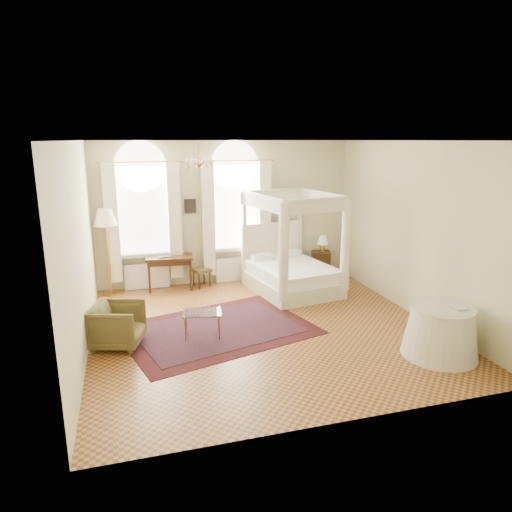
{
  "coord_description": "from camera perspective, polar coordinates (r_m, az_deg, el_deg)",
  "views": [
    {
      "loc": [
        -2.26,
        -7.37,
        3.31
      ],
      "look_at": [
        -0.03,
        0.4,
        1.25
      ],
      "focal_mm": 32.0,
      "sensor_mm": 36.0,
      "label": 1
    }
  ],
  "objects": [
    {
      "name": "nightstand",
      "position": [
        11.46,
        8.08,
        -0.99
      ],
      "size": [
        0.54,
        0.51,
        0.63
      ],
      "primitive_type": "cube",
      "rotation": [
        0.0,
        0.0,
        -0.32
      ],
      "color": "#3D2510",
      "rests_on": "ground"
    },
    {
      "name": "coffee_table",
      "position": [
        7.95,
        -6.76,
        -7.24
      ],
      "size": [
        0.72,
        0.56,
        0.45
      ],
      "color": "silver",
      "rests_on": "ground"
    },
    {
      "name": "laptop",
      "position": [
        10.38,
        -11.18,
        -0.01
      ],
      "size": [
        0.38,
        0.26,
        0.03
      ],
      "primitive_type": "imported",
      "rotation": [
        0.0,
        0.0,
        3.23
      ],
      "color": "black",
      "rests_on": "writing_desk"
    },
    {
      "name": "book",
      "position": [
        7.67,
        23.36,
        -5.95
      ],
      "size": [
        0.22,
        0.27,
        0.02
      ],
      "primitive_type": "imported",
      "rotation": [
        0.0,
        0.0,
        -0.12
      ],
      "color": "black",
      "rests_on": "side_table"
    },
    {
      "name": "window_right",
      "position": [
        10.69,
        -2.49,
        4.49
      ],
      "size": [
        1.62,
        0.27,
        3.29
      ],
      "color": "white",
      "rests_on": "room_walls"
    },
    {
      "name": "writing_desk",
      "position": [
        10.45,
        -10.72,
        -0.61
      ],
      "size": [
        1.09,
        0.65,
        0.78
      ],
      "color": "#3D2510",
      "rests_on": "ground"
    },
    {
      "name": "ground",
      "position": [
        8.39,
        0.96,
        -8.92
      ],
      "size": [
        6.0,
        6.0,
        0.0
      ],
      "primitive_type": "plane",
      "color": "#A66430",
      "rests_on": "ground"
    },
    {
      "name": "chandelier",
      "position": [
        8.69,
        -7.14,
        11.54
      ],
      "size": [
        0.51,
        0.45,
        0.5
      ],
      "color": "#B8883D",
      "rests_on": "room_walls"
    },
    {
      "name": "floor_lamp",
      "position": [
        10.22,
        -18.31,
        4.09
      ],
      "size": [
        0.49,
        0.49,
        1.9
      ],
      "color": "#B8883D",
      "rests_on": "ground"
    },
    {
      "name": "window_left",
      "position": [
        10.41,
        -13.82,
        3.82
      ],
      "size": [
        1.62,
        0.27,
        3.29
      ],
      "color": "white",
      "rests_on": "room_walls"
    },
    {
      "name": "nightstand_lamp",
      "position": [
        11.39,
        8.34,
        1.87
      ],
      "size": [
        0.27,
        0.27,
        0.39
      ],
      "color": "#B8883D",
      "rests_on": "nightstand"
    },
    {
      "name": "wall_pictures",
      "position": [
        10.7,
        -3.23,
        6.67
      ],
      "size": [
        2.54,
        0.03,
        0.39
      ],
      "color": "black",
      "rests_on": "room_walls"
    },
    {
      "name": "side_table",
      "position": [
        7.8,
        22.08,
        -8.77
      ],
      "size": [
        1.17,
        1.17,
        0.8
      ],
      "color": "beige",
      "rests_on": "ground"
    },
    {
      "name": "room_walls",
      "position": [
        7.82,
        1.02,
        4.52
      ],
      "size": [
        6.0,
        6.0,
        6.0
      ],
      "color": "beige",
      "rests_on": "ground"
    },
    {
      "name": "canopy_bed",
      "position": [
        10.2,
        4.55,
        -1.71
      ],
      "size": [
        1.97,
        2.28,
        2.2
      ],
      "color": "beige",
      "rests_on": "ground"
    },
    {
      "name": "armchair",
      "position": [
        7.9,
        -16.9,
        -8.28
      ],
      "size": [
        0.98,
        0.97,
        0.72
      ],
      "primitive_type": "imported",
      "rotation": [
        0.0,
        0.0,
        1.27
      ],
      "color": "#4E4321",
      "rests_on": "ground"
    },
    {
      "name": "oriental_rug",
      "position": [
        8.33,
        -4.88,
        -9.1
      ],
      "size": [
        3.76,
        3.11,
        0.01
      ],
      "color": "#400F11",
      "rests_on": "ground"
    },
    {
      "name": "stool",
      "position": [
        10.61,
        -6.83,
        -1.94
      ],
      "size": [
        0.47,
        0.47,
        0.43
      ],
      "color": "#4D4521",
      "rests_on": "ground"
    }
  ]
}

